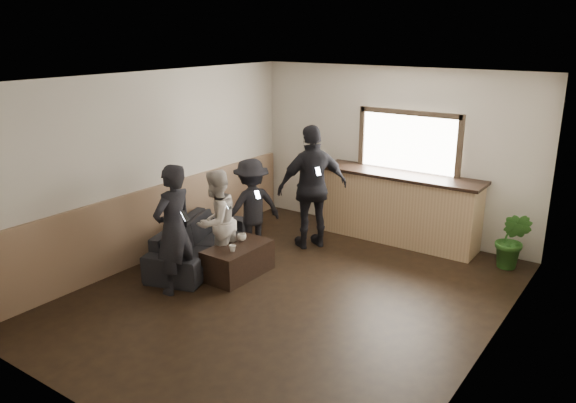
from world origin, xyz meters
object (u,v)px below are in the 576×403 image
Objects in this scene: person_a at (174,230)px; person_b at (216,222)px; cup_a at (242,237)px; potted_plant at (513,240)px; coffee_table at (238,260)px; person_d at (313,187)px; cup_b at (232,248)px; person_c at (251,207)px; bar_counter at (399,203)px; sofa at (199,243)px.

person_b is at bearing 178.64° from person_a.
person_a is at bearing -4.06° from person_b.
potted_plant reaches higher than cup_a.
person_a is (-0.35, -0.86, 0.65)m from coffee_table.
cup_a is 0.06× the size of person_d.
cup_b is 1.83m from person_d.
person_b is 1.73m from person_d.
person_b is 0.82m from person_c.
cup_a is at bearing 111.59° from cup_b.
bar_counter reaches higher than person_d.
bar_counter reaches higher than person_b.
person_b is at bearing -144.07° from potted_plant.
person_a is 1.15× the size of person_c.
bar_counter is at bearing 154.37° from person_a.
bar_counter is 1.50m from person_d.
cup_b is 0.51m from person_b.
bar_counter is 27.89× the size of cup_b.
cup_b is (-1.20, -2.79, -0.15)m from bar_counter.
person_c is 1.02m from person_d.
cup_b is (0.07, -0.20, 0.27)m from coffee_table.
bar_counter is 2.70× the size of coffee_table.
person_c is at bearing -131.50° from bar_counter.
person_c is at bearing -154.02° from potted_plant.
potted_plant is (1.85, -0.14, -0.20)m from bar_counter.
cup_b is 0.11× the size of potted_plant.
cup_b is 1.08m from person_c.
cup_b is (0.15, -0.39, -0.01)m from cup_a.
cup_b is 0.87m from person_a.
cup_a is at bearing -144.80° from potted_plant.
sofa is at bearing 0.21° from person_d.
person_d reaches higher than cup_b.
sofa reaches higher than cup_a.
coffee_table is 0.66× the size of person_c.
person_d reaches higher than sofa.
potted_plant is (3.12, 2.45, 0.22)m from coffee_table.
bar_counter is at bearing 171.19° from person_d.
bar_counter reaches higher than sofa.
cup_b is at bearing -124.33° from sofa.
coffee_table is at bearing 157.36° from person_a.
person_a is at bearing -136.34° from potted_plant.
potted_plant is at bearing 142.88° from person_d.
coffee_table is at bearing -67.16° from cup_a.
cup_b is at bearing 29.39° from person_d.
bar_counter reaches higher than cup_b.
person_d is at bearing 80.61° from coffee_table.
cup_a is 0.08× the size of person_c.
person_d is at bearing -134.21° from bar_counter.
person_a reaches higher than cup_a.
person_b is (-0.26, -0.25, 0.26)m from cup_a.
coffee_table is 7.84× the size of cup_a.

